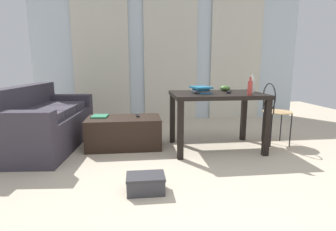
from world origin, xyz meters
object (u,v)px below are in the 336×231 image
at_px(coffee_table, 124,132).
at_px(book_stack, 201,90).
at_px(tv_remote_on_table, 229,92).
at_px(wire_chair, 273,106).
at_px(tv_remote_primary, 138,116).
at_px(craft_table, 216,101).
at_px(shoebox, 146,183).
at_px(couch, 44,123).
at_px(bottle_far, 250,88).
at_px(bowl, 225,88).
at_px(bottle_near, 252,85).
at_px(scissors, 192,91).
at_px(magazine, 100,116).

xyz_separation_m(coffee_table, book_stack, (1.02, -0.20, 0.60)).
relative_size(book_stack, tv_remote_on_table, 2.22).
relative_size(wire_chair, tv_remote_primary, 5.56).
height_order(craft_table, shoebox, craft_table).
bearing_deg(couch, coffee_table, -7.11).
relative_size(craft_table, bottle_far, 5.41).
bearing_deg(couch, bowl, -2.70).
xyz_separation_m(wire_chair, book_stack, (-1.08, -0.10, 0.26)).
bearing_deg(bowl, shoebox, -130.54).
bearing_deg(book_stack, tv_remote_primary, 162.26).
xyz_separation_m(bottle_near, tv_remote_on_table, (-0.31, -0.01, -0.09)).
relative_size(coffee_table, bowl, 6.98).
bearing_deg(scissors, magazine, 179.55).
distance_m(tv_remote_primary, magazine, 0.52).
xyz_separation_m(coffee_table, scissors, (0.97, 0.08, 0.56)).
xyz_separation_m(craft_table, shoebox, (-0.99, -1.16, -0.57)).
relative_size(craft_table, tv_remote_primary, 7.48).
distance_m(craft_table, tv_remote_on_table, 0.20).
bearing_deg(tv_remote_on_table, shoebox, -110.03).
distance_m(craft_table, magazine, 1.61).
relative_size(bottle_far, scissors, 1.81).
xyz_separation_m(bottle_far, tv_remote_primary, (-1.35, 0.61, -0.43)).
bearing_deg(wire_chair, bowl, 170.05).
height_order(bottle_near, bowl, bottle_near).
bearing_deg(shoebox, magazine, 111.77).
xyz_separation_m(bottle_far, shoebox, (-1.30, -0.82, -0.78)).
xyz_separation_m(bottle_far, magazine, (-1.87, 0.63, -0.43)).
xyz_separation_m(bowl, shoebox, (-1.18, -1.38, -0.72)).
bearing_deg(scissors, bowl, -7.28).
bearing_deg(scissors, coffee_table, -175.51).
relative_size(craft_table, book_stack, 3.55).
xyz_separation_m(couch, bowl, (2.52, -0.12, 0.47)).
bearing_deg(couch, bottle_far, -14.42).
relative_size(couch, bottle_far, 8.33).
bearing_deg(wire_chair, shoebox, -145.82).
distance_m(coffee_table, book_stack, 1.20).
height_order(bowl, tv_remote_on_table, bowl).
bearing_deg(coffee_table, craft_table, -9.43).
bearing_deg(wire_chair, tv_remote_on_table, -167.72).
xyz_separation_m(craft_table, tv_remote_primary, (-1.05, 0.27, -0.23)).
bearing_deg(tv_remote_primary, tv_remote_on_table, -19.34).
relative_size(wire_chair, shoebox, 2.56).
bearing_deg(bowl, magazine, 177.76).
height_order(magazine, shoebox, magazine).
distance_m(coffee_table, scissors, 1.12).
relative_size(craft_table, bottle_near, 5.00).
bearing_deg(couch, book_stack, -9.07).
relative_size(bowl, tv_remote_on_table, 0.95).
xyz_separation_m(coffee_table, wire_chair, (2.10, -0.10, 0.34)).
relative_size(couch, scissors, 15.07).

